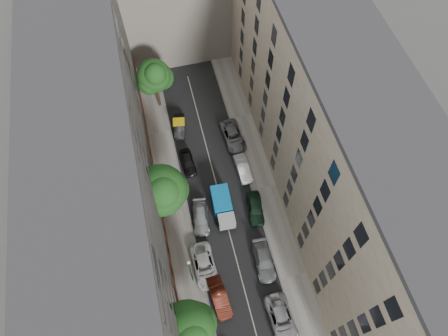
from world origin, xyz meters
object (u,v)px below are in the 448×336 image
object	(u,v)px
car_left_3	(201,218)
car_right_1	(264,261)
tarp_truck	(223,207)
car_right_2	(255,208)
pedestrian	(243,144)
tree_mid	(162,192)
lamp_post	(190,270)
car_left_2	(204,266)
car_left_4	(188,162)
car_left_1	(219,297)
car_left_5	(179,126)
tree_near	(189,330)
tree_far	(155,77)
car_right_0	(282,319)
car_right_3	(243,169)
car_right_4	(233,136)

from	to	relation	value
car_left_3	car_right_1	size ratio (longest dim) A/B	0.92
tarp_truck	car_right_2	xyz separation A→B (m)	(3.68, -0.83, -0.53)
car_right_1	pedestrian	world-z (taller)	pedestrian
car_right_2	pedestrian	distance (m)	8.84
tree_mid	lamp_post	xyz separation A→B (m)	(1.22, -8.15, -1.83)
car_left_2	car_left_4	distance (m)	13.20
car_left_1	car_left_4	distance (m)	16.78
car_left_2	car_left_4	bearing A→B (deg)	84.44
car_left_2	tree_mid	distance (m)	9.32
car_right_2	car_left_5	bearing A→B (deg)	122.97
tree_near	tree_far	size ratio (longest dim) A/B	0.96
car_left_3	tree_far	bearing A→B (deg)	103.91
car_right_0	tree_mid	distance (m)	17.79
lamp_post	tree_far	bearing A→B (deg)	88.82
car_left_5	car_right_1	distance (m)	20.58
car_left_1	car_right_3	distance (m)	15.65
car_left_3	car_right_2	distance (m)	6.41
car_right_0	pedestrian	xyz separation A→B (m)	(1.70, 21.19, 0.26)
tarp_truck	pedestrian	world-z (taller)	tarp_truck
car_left_5	lamp_post	distance (m)	20.33
car_left_3	car_left_5	distance (m)	13.20
car_left_3	car_right_1	world-z (taller)	car_right_1
car_right_2	car_left_3	bearing A→B (deg)	-175.81
car_right_1	car_right_3	distance (m)	11.71
car_left_2	tree_far	world-z (taller)	tree_far
car_left_1	car_right_0	distance (m)	6.66
car_left_2	tree_mid	bearing A→B (deg)	108.79
tarp_truck	car_right_1	size ratio (longest dim) A/B	1.07
car_left_3	pedestrian	distance (m)	11.13
car_right_1	tree_far	distance (m)	25.82
car_left_1	car_right_0	world-z (taller)	car_left_1
car_left_3	car_right_2	world-z (taller)	car_right_2
car_right_0	car_right_4	world-z (taller)	car_right_0
car_left_1	car_right_1	xyz separation A→B (m)	(5.60, 2.60, -0.05)
lamp_post	car_right_4	bearing A→B (deg)	62.47
car_right_1	pedestrian	distance (m)	15.09
tarp_truck	car_right_1	xyz separation A→B (m)	(2.88, -7.03, -0.58)
car_left_3	tree_mid	xyz separation A→B (m)	(-3.50, 1.49, 5.50)
car_left_2	lamp_post	bearing A→B (deg)	-146.52
car_right_0	lamp_post	world-z (taller)	lamp_post
car_left_2	tree_near	world-z (taller)	tree_near
car_left_2	car_left_5	world-z (taller)	car_left_2
car_right_2	tree_far	distance (m)	20.41
car_left_1	car_left_2	xyz separation A→B (m)	(-0.80, 3.60, -0.01)
car_left_5	lamp_post	bearing A→B (deg)	-86.93
car_left_4	lamp_post	world-z (taller)	lamp_post
lamp_post	car_left_2	bearing A→B (deg)	35.56
car_right_3	car_left_5	bearing A→B (deg)	126.25
car_right_3	lamp_post	distance (m)	15.05
tarp_truck	pedestrian	bearing A→B (deg)	62.96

